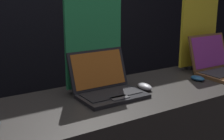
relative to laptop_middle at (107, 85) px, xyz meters
The scene contains 6 objects.
laptop_middle is the anchor object (origin of this frame).
mouse_middle 0.24m from the laptop_middle, ahead, with size 0.06×0.11×0.04m.
promo_stand_middle 0.24m from the laptop_middle, 90.00° to the left, with size 0.35×0.07×0.53m.
laptop_back 0.87m from the laptop_middle, ahead, with size 0.34×0.32×0.26m.
mouse_back 0.64m from the laptop_middle, ahead, with size 0.06×0.10×0.03m.
promo_stand_back 0.91m from the laptop_middle, 10.07° to the left, with size 0.34×0.07×0.53m.
Camera 1 is at (-0.87, -1.03, 1.49)m, focal length 50.00 mm.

